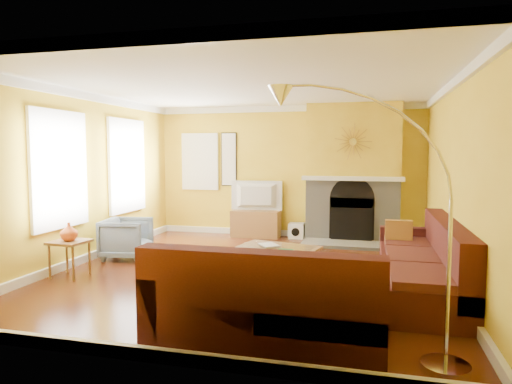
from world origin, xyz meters
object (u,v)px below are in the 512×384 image
(sectional_sofa, at_px, (327,260))
(media_console, at_px, (256,224))
(armchair, at_px, (127,238))
(arc_lamp, at_px, (368,227))
(side_table, at_px, (70,259))
(coffee_table, at_px, (272,265))

(sectional_sofa, distance_m, media_console, 4.03)
(armchair, xyz_separation_m, arc_lamp, (3.88, -2.90, 0.81))
(armchair, distance_m, side_table, 1.22)
(media_console, bearing_deg, sectional_sofa, -63.43)
(coffee_table, distance_m, arc_lamp, 2.71)
(sectional_sofa, bearing_deg, armchair, 160.56)
(sectional_sofa, height_order, media_console, sectional_sofa)
(armchair, relative_size, side_table, 1.43)
(sectional_sofa, xyz_separation_m, side_table, (-3.60, 0.00, -0.19))
(arc_lamp, bearing_deg, sectional_sofa, 105.66)
(arc_lamp, bearing_deg, coffee_table, 120.13)
(armchair, relative_size, arc_lamp, 0.32)
(coffee_table, distance_m, media_console, 3.26)
(arc_lamp, bearing_deg, side_table, 157.36)
(sectional_sofa, height_order, arc_lamp, arc_lamp)
(coffee_table, height_order, side_table, side_table)
(side_table, bearing_deg, media_console, 63.43)
(media_console, bearing_deg, arc_lamp, -66.75)
(coffee_table, distance_m, side_table, 2.84)
(coffee_table, bearing_deg, arc_lamp, -59.87)
(coffee_table, distance_m, armchair, 2.70)
(coffee_table, bearing_deg, sectional_sofa, -32.01)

